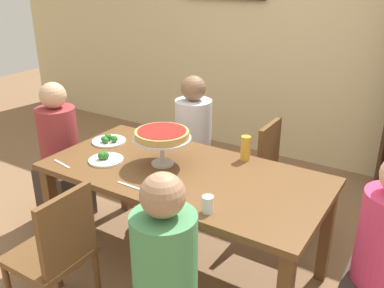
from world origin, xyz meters
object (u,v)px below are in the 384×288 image
at_px(salad_plate_far_diner, 105,159).
at_px(cutlery_knife_near, 166,194).
at_px(diner_head_west, 62,163).
at_px(cutlery_fork_far, 62,164).
at_px(chair_near_left, 57,251).
at_px(diner_head_east, 381,273).
at_px(chair_far_right, 281,174).
at_px(water_glass_clear_near, 208,204).
at_px(dining_table, 184,183).
at_px(salad_plate_near_diner, 109,140).
at_px(beer_glass_amber_tall, 246,148).
at_px(diner_far_left, 193,153).
at_px(deep_dish_pizza_stand, 162,136).
at_px(cutlery_fork_near, 129,186).

relative_size(salad_plate_far_diner, cutlery_knife_near, 1.28).
bearing_deg(diner_head_west, cutlery_fork_far, -39.06).
xyz_separation_m(chair_near_left, cutlery_knife_near, (0.41, 0.47, 0.26)).
height_order(diner_head_east, chair_far_right, diner_head_east).
xyz_separation_m(chair_near_left, cutlery_fork_far, (-0.40, 0.44, 0.26)).
relative_size(chair_far_right, water_glass_clear_near, 9.24).
distance_m(dining_table, chair_far_right, 0.88).
bearing_deg(salad_plate_near_diner, beer_glass_amber_tall, 14.74).
bearing_deg(diner_head_east, salad_plate_near_diner, -3.89).
distance_m(diner_head_east, chair_near_left, 1.73).
xyz_separation_m(diner_far_left, deep_dish_pizza_stand, (0.22, -0.74, 0.45)).
height_order(diner_head_east, deep_dish_pizza_stand, diner_head_east).
bearing_deg(chair_far_right, water_glass_clear_near, 0.13).
relative_size(dining_table, cutlery_fork_near, 10.02).
bearing_deg(diner_head_east, water_glass_clear_near, 20.31).
height_order(chair_far_right, salad_plate_far_diner, chair_far_right).
height_order(beer_glass_amber_tall, water_glass_clear_near, beer_glass_amber_tall).
bearing_deg(salad_plate_near_diner, chair_near_left, -66.09).
height_order(diner_head_west, chair_far_right, diner_head_west).
height_order(salad_plate_near_diner, cutlery_fork_far, salad_plate_near_diner).
height_order(diner_head_west, chair_near_left, diner_head_west).
height_order(salad_plate_near_diner, cutlery_fork_near, salad_plate_near_diner).
relative_size(deep_dish_pizza_stand, salad_plate_near_diner, 1.53).
relative_size(deep_dish_pizza_stand, cutlery_fork_far, 2.10).
bearing_deg(cutlery_knife_near, deep_dish_pizza_stand, 138.18).
xyz_separation_m(diner_far_left, beer_glass_amber_tall, (0.65, -0.39, 0.33)).
bearing_deg(beer_glass_amber_tall, cutlery_fork_near, -120.81).
relative_size(beer_glass_amber_tall, water_glass_clear_near, 1.78).
bearing_deg(chair_near_left, salad_plate_far_diner, 16.88).
bearing_deg(cutlery_knife_near, beer_glass_amber_tall, 84.91).
xyz_separation_m(diner_head_east, cutlery_fork_far, (-1.95, -0.31, 0.25)).
xyz_separation_m(salad_plate_near_diner, water_glass_clear_near, (1.10, -0.45, 0.03)).
distance_m(deep_dish_pizza_stand, beer_glass_amber_tall, 0.56).
bearing_deg(diner_head_east, cutlery_knife_near, 13.53).
distance_m(water_glass_clear_near, cutlery_fork_near, 0.54).
bearing_deg(cutlery_knife_near, cutlery_fork_far, -167.50).
xyz_separation_m(salad_plate_far_diner, cutlery_fork_far, (-0.21, -0.19, -0.01)).
relative_size(dining_table, diner_head_west, 1.57).
bearing_deg(deep_dish_pizza_stand, cutlery_fork_far, -147.73).
bearing_deg(diner_head_west, salad_plate_near_diner, 10.00).
height_order(beer_glass_amber_tall, cutlery_fork_near, beer_glass_amber_tall).
relative_size(diner_head_west, cutlery_fork_far, 6.39).
bearing_deg(salad_plate_far_diner, beer_glass_amber_tall, 33.25).
distance_m(chair_far_right, water_glass_clear_near, 1.16).
xyz_separation_m(dining_table, diner_head_west, (-1.18, 0.02, -0.16)).
xyz_separation_m(diner_head_east, cutlery_knife_near, (-1.14, -0.28, 0.25)).
bearing_deg(chair_far_right, dining_table, -25.40).
bearing_deg(dining_table, diner_far_left, 117.62).
bearing_deg(beer_glass_amber_tall, water_glass_clear_near, -80.55).
relative_size(salad_plate_near_diner, cutlery_fork_far, 1.37).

